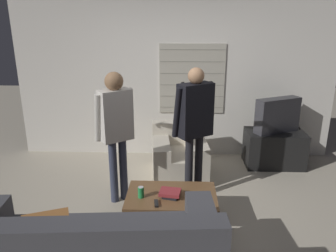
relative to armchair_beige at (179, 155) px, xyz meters
The scene contains 11 objects.
ground_plane 1.24m from the armchair_beige, 93.95° to the right, with size 16.00×16.00×0.00m, color #B2A893.
wall_back 1.28m from the armchair_beige, 95.20° to the left, with size 5.20×0.08×2.55m.
armchair_beige is the anchor object (origin of this frame).
coffee_table 1.30m from the armchair_beige, 93.32° to the right, with size 1.00×0.64×0.38m.
tv_stand 1.56m from the armchair_beige, 14.26° to the left, with size 0.90×0.55×0.56m.
tv 1.65m from the armchair_beige, 14.36° to the left, with size 0.74×0.50×0.54m.
person_left_standing 1.32m from the armchair_beige, 135.00° to the right, with size 0.49×0.80×1.66m.
person_right_standing 1.07m from the armchair_beige, 75.12° to the right, with size 0.52×0.86×1.70m.
book_stack 1.35m from the armchair_beige, 93.79° to the right, with size 0.25×0.21×0.07m.
soda_can 1.44m from the armchair_beige, 106.51° to the right, with size 0.07×0.07×0.13m.
spare_remote 1.53m from the armchair_beige, 98.66° to the right, with size 0.06×0.13×0.02m.
Camera 1 is at (0.09, -3.31, 2.23)m, focal length 35.00 mm.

